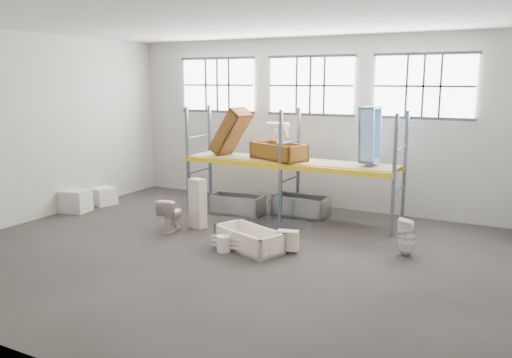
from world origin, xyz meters
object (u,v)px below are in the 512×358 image
Objects in this scene: bathtub_beige at (249,239)px; carton_near at (76,201)px; cistern_tall at (198,203)px; blue_tub_upright at (370,134)px; rust_tub_flat at (278,151)px; bucket at (224,244)px; toilet_beige at (171,214)px; steel_tub_right at (301,206)px; toilet_white at (407,237)px; steel_tub_left at (237,204)px.

carton_near reaches higher than bathtub_beige.
cistern_tall is 0.90× the size of blue_tub_upright.
rust_tub_flat is at bearing 124.24° from bathtub_beige.
blue_tub_upright is 1.91× the size of carton_near.
cistern_tall is 2.10m from bucket.
steel_tub_right is at bearing -141.55° from toilet_beige.
cistern_tall is at bearing -122.38° from rust_tub_flat.
toilet_white reaches higher than bucket.
blue_tub_upright reaches higher than carton_near.
bathtub_beige is 3.14m from steel_tub_left.
steel_tub_left is 4.21m from blue_tub_upright.
carton_near is at bearing -164.68° from bathtub_beige.
blue_tub_upright is at bearing 4.51° from rust_tub_flat.
blue_tub_upright is at bearing -158.88° from toilet_beige.
toilet_white is at bearing -31.04° from steel_tub_right.
steel_tub_left is at bearing -119.48° from toilet_beige.
cistern_tall is 3.58× the size of bucket.
bathtub_beige is 1.26× the size of cistern_tall.
carton_near is at bearing -162.56° from cistern_tall.
steel_tub_right is at bearing 23.90° from carton_near.
bathtub_beige reaches higher than bucket.
bathtub_beige is at bearing -11.48° from cistern_tall.
toilet_white is at bearing 16.95° from cistern_tall.
cistern_tall is at bearing 140.08° from bucket.
cistern_tall is (0.48, 0.50, 0.23)m from toilet_beige.
bucket is (1.57, -1.32, -0.46)m from cistern_tall.
toilet_white is 0.55× the size of steel_tub_left.
blue_tub_upright reaches higher than bathtub_beige.
cistern_tall is 1.73× the size of carton_near.
bathtub_beige is 0.58m from bucket.
steel_tub_right is (-3.34, 2.01, -0.13)m from toilet_white.
carton_near reaches higher than steel_tub_right.
rust_tub_flat is 2.19× the size of carton_near.
toilet_white reaches higher than bathtub_beige.
toilet_white is at bearing -23.85° from rust_tub_flat.
carton_near is at bearing -156.26° from rust_tub_flat.
rust_tub_flat reaches higher than toilet_white.
toilet_beige is 0.59× the size of blue_tub_upright.
bathtub_beige is at bearing -74.21° from toilet_white.
steel_tub_left is 1.94m from rust_tub_flat.
carton_near is (-5.37, -2.36, -1.50)m from rust_tub_flat.
steel_tub_left reaches higher than bathtub_beige.
steel_tub_right reaches higher than bucket.
steel_tub_right is (-0.11, 3.27, 0.04)m from bathtub_beige.
steel_tub_right is 6.51m from carton_near.
blue_tub_upright is at bearing 18.03° from carton_near.
blue_tub_upright is at bearing 44.07° from cistern_tall.
toilet_white is at bearing 3.88° from carton_near.
bucket is at bearing -116.27° from bathtub_beige.
blue_tub_upright is (1.91, -0.08, 2.11)m from steel_tub_right.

